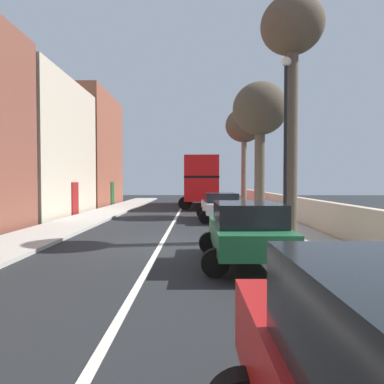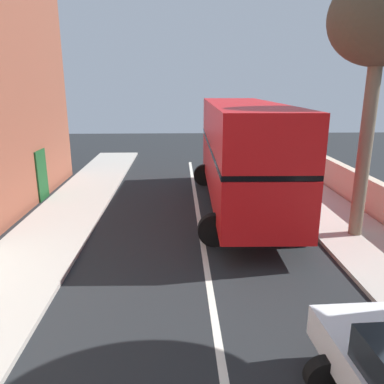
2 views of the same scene
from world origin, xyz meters
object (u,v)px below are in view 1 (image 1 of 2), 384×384
at_px(street_tree_right_1, 292,40).
at_px(street_tree_right_3, 244,127).
at_px(parked_car_green_right_0, 246,229).
at_px(double_decker_bus, 202,179).
at_px(street_tree_right_5, 260,112).
at_px(parked_car_white_right_1, 220,204).
at_px(lamppost_right, 286,134).

bearing_deg(street_tree_right_1, street_tree_right_3, 88.82).
xyz_separation_m(parked_car_green_right_0, street_tree_right_1, (2.09, 3.48, 6.24)).
height_order(double_decker_bus, street_tree_right_3, street_tree_right_3).
bearing_deg(street_tree_right_5, parked_car_green_right_0, -102.00).
xyz_separation_m(parked_car_green_right_0, parked_car_white_right_1, (0.00, 9.88, -0.02)).
height_order(parked_car_green_right_0, parked_car_white_right_1, parked_car_green_right_0).
bearing_deg(street_tree_right_1, double_decker_bus, 99.54).
bearing_deg(double_decker_bus, street_tree_right_3, -44.05).
bearing_deg(parked_car_white_right_1, lamppost_right, -75.15).
bearing_deg(street_tree_right_3, parked_car_white_right_1, -107.12).
height_order(street_tree_right_3, lamppost_right, street_tree_right_3).
relative_size(double_decker_bus, lamppost_right, 1.69).
bearing_deg(street_tree_right_5, lamppost_right, -94.86).
bearing_deg(street_tree_right_3, parked_car_green_right_0, -97.71).
bearing_deg(street_tree_right_5, double_decker_bus, 111.21).
bearing_deg(street_tree_right_5, street_tree_right_3, 91.79).
distance_m(parked_car_white_right_1, street_tree_right_5, 6.40).
bearing_deg(street_tree_right_1, lamppost_right, -127.77).
relative_size(parked_car_green_right_0, street_tree_right_5, 0.50).
bearing_deg(parked_car_white_right_1, street_tree_right_1, -71.91).
height_order(street_tree_right_1, lamppost_right, street_tree_right_1).
xyz_separation_m(street_tree_right_3, lamppost_right, (-0.59, -14.51, -2.53)).
distance_m(parked_car_white_right_1, street_tree_right_3, 9.75).
xyz_separation_m(double_decker_bus, parked_car_green_right_0, (0.80, -20.70, -1.44)).
xyz_separation_m(parked_car_white_right_1, street_tree_right_5, (2.56, 2.16, 5.46)).
relative_size(double_decker_bus, parked_car_green_right_0, 2.65).
xyz_separation_m(parked_car_green_right_0, street_tree_right_3, (2.38, 17.62, 5.42)).
height_order(street_tree_right_1, street_tree_right_3, street_tree_right_1).
bearing_deg(parked_car_green_right_0, double_decker_bus, 92.21).
relative_size(street_tree_right_1, lamppost_right, 1.36).
bearing_deg(parked_car_white_right_1, street_tree_right_5, 40.18).
distance_m(street_tree_right_3, lamppost_right, 14.74).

